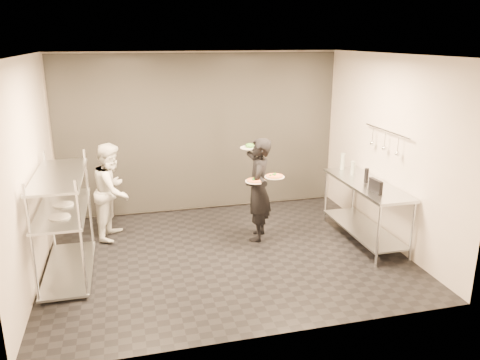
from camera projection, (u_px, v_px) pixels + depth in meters
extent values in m
cube|color=black|center=(226.00, 254.00, 6.78)|extent=(5.00, 4.00, 0.00)
cube|color=silver|center=(224.00, 55.00, 5.97)|extent=(5.00, 4.00, 0.00)
cube|color=beige|center=(201.00, 133.00, 8.23)|extent=(5.00, 0.00, 2.80)
cube|color=beige|center=(270.00, 212.00, 4.52)|extent=(5.00, 0.00, 2.80)
cube|color=beige|center=(28.00, 174.00, 5.79)|extent=(0.00, 4.00, 2.80)
cube|color=beige|center=(389.00, 151.00, 6.96)|extent=(0.00, 4.00, 2.80)
cube|color=silver|center=(201.00, 134.00, 8.20)|extent=(4.90, 0.04, 2.74)
cylinder|color=silver|center=(32.00, 247.00, 5.28)|extent=(0.04, 0.04, 1.50)
cylinder|color=silver|center=(50.00, 202.00, 6.71)|extent=(0.04, 0.04, 1.50)
cylinder|color=silver|center=(82.00, 242.00, 5.41)|extent=(0.04, 0.04, 1.50)
cylinder|color=silver|center=(89.00, 199.00, 6.83)|extent=(0.04, 0.04, 1.50)
cube|color=#AAB1B5|center=(70.00, 268.00, 6.26)|extent=(0.60, 1.60, 0.03)
cube|color=#AAB1B5|center=(63.00, 209.00, 6.01)|extent=(0.60, 1.60, 0.03)
cube|color=#AAB1B5|center=(59.00, 175.00, 5.88)|extent=(0.60, 1.60, 0.03)
cylinder|color=silver|center=(59.00, 217.00, 5.68)|extent=(0.26, 0.26, 0.01)
cylinder|color=silver|center=(63.00, 205.00, 6.10)|extent=(0.26, 0.26, 0.01)
cylinder|color=silver|center=(378.00, 236.00, 6.31)|extent=(0.04, 0.04, 0.90)
cylinder|color=silver|center=(325.00, 196.00, 7.90)|extent=(0.04, 0.04, 0.90)
cylinder|color=silver|center=(412.00, 232.00, 6.43)|extent=(0.04, 0.04, 0.90)
cylinder|color=silver|center=(353.00, 193.00, 8.02)|extent=(0.04, 0.04, 0.90)
cube|color=#AAB1B5|center=(363.00, 228.00, 7.24)|extent=(0.57, 1.71, 0.03)
cube|color=#AAB1B5|center=(367.00, 184.00, 7.03)|extent=(0.60, 1.80, 0.04)
cylinder|color=silver|center=(387.00, 131.00, 6.86)|extent=(0.02, 1.20, 0.02)
cylinder|color=silver|center=(398.00, 145.00, 6.57)|extent=(0.01, 0.01, 0.22)
sphere|color=silver|center=(397.00, 154.00, 6.61)|extent=(0.07, 0.07, 0.07)
cylinder|color=silver|center=(385.00, 140.00, 6.89)|extent=(0.01, 0.01, 0.22)
sphere|color=silver|center=(384.00, 148.00, 6.93)|extent=(0.07, 0.07, 0.07)
cylinder|color=silver|center=(373.00, 135.00, 7.22)|extent=(0.01, 0.01, 0.22)
sphere|color=silver|center=(372.00, 143.00, 7.26)|extent=(0.07, 0.07, 0.07)
imported|color=black|center=(258.00, 190.00, 7.11)|extent=(0.58, 0.69, 1.59)
imported|color=white|center=(112.00, 191.00, 7.21)|extent=(0.76, 0.87, 1.50)
cylinder|color=silver|center=(256.00, 181.00, 6.83)|extent=(0.31, 0.31, 0.01)
cylinder|color=#BA7B43|center=(256.00, 180.00, 6.82)|extent=(0.27, 0.27, 0.02)
cylinder|color=#B43618|center=(256.00, 180.00, 6.82)|extent=(0.24, 0.24, 0.01)
sphere|color=#1F5E15|center=(256.00, 179.00, 6.82)|extent=(0.04, 0.04, 0.04)
cylinder|color=silver|center=(274.00, 177.00, 6.83)|extent=(0.29, 0.29, 0.01)
cylinder|color=#BA7B43|center=(275.00, 176.00, 6.82)|extent=(0.26, 0.26, 0.02)
cylinder|color=#B43618|center=(275.00, 175.00, 6.82)|extent=(0.23, 0.23, 0.01)
sphere|color=#1F5E15|center=(275.00, 175.00, 6.82)|extent=(0.04, 0.04, 0.04)
cylinder|color=silver|center=(250.00, 148.00, 7.20)|extent=(0.30, 0.30, 0.01)
ellipsoid|color=#26691A|center=(250.00, 146.00, 7.19)|extent=(0.13, 0.13, 0.07)
cube|color=black|center=(376.00, 186.00, 6.56)|extent=(0.07, 0.27, 0.19)
cylinder|color=#8F9C91|center=(343.00, 161.00, 7.73)|extent=(0.08, 0.08, 0.27)
cylinder|color=#8F9C91|center=(353.00, 168.00, 7.43)|extent=(0.06, 0.06, 0.22)
cylinder|color=black|center=(366.00, 176.00, 7.00)|extent=(0.07, 0.07, 0.22)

